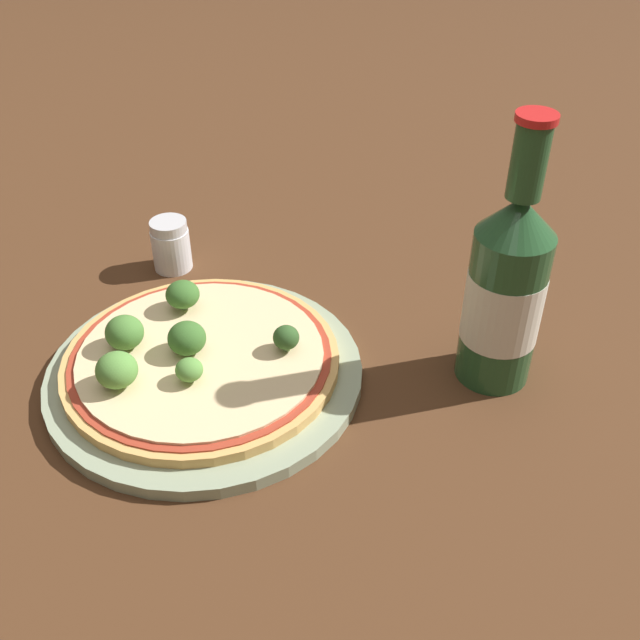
# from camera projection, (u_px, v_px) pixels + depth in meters

# --- Properties ---
(ground_plane) EXTENTS (3.00, 3.00, 0.00)m
(ground_plane) POSITION_uv_depth(u_px,v_px,m) (196.00, 366.00, 0.69)
(ground_plane) COLOR #4C2D19
(plate) EXTENTS (0.28, 0.28, 0.01)m
(plate) POSITION_uv_depth(u_px,v_px,m) (202.00, 374.00, 0.67)
(plate) COLOR #93A384
(plate) RESTS_ON ground_plane
(pizza) EXTENTS (0.25, 0.25, 0.01)m
(pizza) POSITION_uv_depth(u_px,v_px,m) (204.00, 358.00, 0.67)
(pizza) COLOR tan
(pizza) RESTS_ON plate
(broccoli_floret_0) EXTENTS (0.04, 0.04, 0.03)m
(broccoli_floret_0) POSITION_uv_depth(u_px,v_px,m) (117.00, 370.00, 0.62)
(broccoli_floret_0) COLOR #6B8E51
(broccoli_floret_0) RESTS_ON pizza
(broccoli_floret_1) EXTENTS (0.02, 0.02, 0.02)m
(broccoli_floret_1) POSITION_uv_depth(u_px,v_px,m) (189.00, 370.00, 0.63)
(broccoli_floret_1) COLOR #6B8E51
(broccoli_floret_1) RESTS_ON pizza
(broccoli_floret_2) EXTENTS (0.03, 0.03, 0.03)m
(broccoli_floret_2) POSITION_uv_depth(u_px,v_px,m) (183.00, 295.00, 0.71)
(broccoli_floret_2) COLOR #6B8E51
(broccoli_floret_2) RESTS_ON pizza
(broccoli_floret_3) EXTENTS (0.02, 0.02, 0.02)m
(broccoli_floret_3) POSITION_uv_depth(u_px,v_px,m) (286.00, 338.00, 0.66)
(broccoli_floret_3) COLOR #6B8E51
(broccoli_floret_3) RESTS_ON pizza
(broccoli_floret_4) EXTENTS (0.03, 0.03, 0.03)m
(broccoli_floret_4) POSITION_uv_depth(u_px,v_px,m) (187.00, 338.00, 0.66)
(broccoli_floret_4) COLOR #6B8E51
(broccoli_floret_4) RESTS_ON pizza
(broccoli_floret_5) EXTENTS (0.03, 0.03, 0.03)m
(broccoli_floret_5) POSITION_uv_depth(u_px,v_px,m) (125.00, 333.00, 0.67)
(broccoli_floret_5) COLOR #6B8E51
(broccoli_floret_5) RESTS_ON pizza
(beer_bottle) EXTENTS (0.07, 0.07, 0.25)m
(beer_bottle) POSITION_uv_depth(u_px,v_px,m) (506.00, 290.00, 0.63)
(beer_bottle) COLOR #234C28
(beer_bottle) RESTS_ON ground_plane
(pepper_shaker) EXTENTS (0.04, 0.04, 0.06)m
(pepper_shaker) POSITION_uv_depth(u_px,v_px,m) (171.00, 245.00, 0.81)
(pepper_shaker) COLOR silver
(pepper_shaker) RESTS_ON ground_plane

